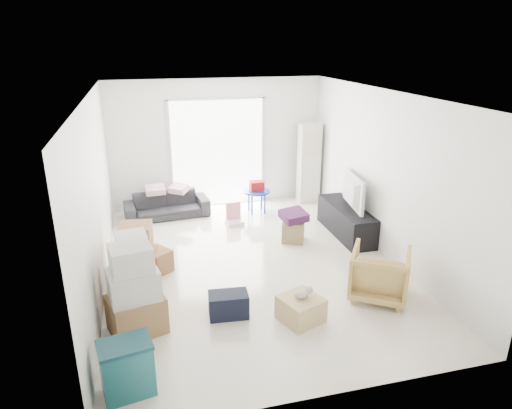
{
  "coord_description": "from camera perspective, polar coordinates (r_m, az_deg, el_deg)",
  "views": [
    {
      "loc": [
        -1.57,
        -6.42,
        3.44
      ],
      "look_at": [
        0.13,
        0.2,
        0.95
      ],
      "focal_mm": 32.0,
      "sensor_mm": 36.0,
      "label": 1
    }
  ],
  "objects": [
    {
      "name": "box_stack_c",
      "position": [
        7.24,
        -14.68,
        -5.57
      ],
      "size": [
        0.65,
        0.58,
        0.82
      ],
      "rotation": [
        0.0,
        0.0,
        -0.23
      ],
      "color": "olive",
      "rests_on": "room_shell"
    },
    {
      "name": "armchair",
      "position": [
        6.64,
        15.22,
        -8.07
      ],
      "size": [
        1.04,
        1.02,
        0.79
      ],
      "primitive_type": "imported",
      "rotation": [
        0.0,
        0.0,
        2.56
      ],
      "color": "tan",
      "rests_on": "room_shell"
    },
    {
      "name": "pillow_left",
      "position": [
        9.38,
        -12.56,
        2.65
      ],
      "size": [
        0.44,
        0.36,
        0.13
      ],
      "primitive_type": "cube",
      "rotation": [
        0.0,
        0.0,
        0.08
      ],
      "color": "#DFA3BB",
      "rests_on": "sofa"
    },
    {
      "name": "box_stack_a",
      "position": [
        5.84,
        -14.94,
        -10.78
      ],
      "size": [
        0.77,
        0.7,
        1.17
      ],
      "rotation": [
        0.0,
        0.0,
        0.22
      ],
      "color": "olive",
      "rests_on": "room_shell"
    },
    {
      "name": "loose_box",
      "position": [
        7.34,
        -12.54,
        -6.95
      ],
      "size": [
        0.59,
        0.59,
        0.35
      ],
      "primitive_type": "cube",
      "rotation": [
        0.0,
        0.0,
        0.6
      ],
      "color": "olive",
      "rests_on": "room_shell"
    },
    {
      "name": "box_stack_b",
      "position": [
        6.47,
        -14.91,
        -8.32
      ],
      "size": [
        0.61,
        0.61,
        1.03
      ],
      "rotation": [
        0.0,
        0.0,
        0.21
      ],
      "color": "olive",
      "rests_on": "room_shell"
    },
    {
      "name": "toy_walker",
      "position": [
        9.0,
        -2.74,
        -1.71
      ],
      "size": [
        0.34,
        0.31,
        0.42
      ],
      "rotation": [
        0.0,
        0.0,
        0.1
      ],
      "color": "silver",
      "rests_on": "room_shell"
    },
    {
      "name": "ac_tower",
      "position": [
        10.07,
        6.61,
        5.09
      ],
      "size": [
        0.45,
        0.3,
        1.75
      ],
      "primitive_type": "cube",
      "color": "beige",
      "rests_on": "room_shell"
    },
    {
      "name": "blanket",
      "position": [
        8.14,
        4.73,
        -1.62
      ],
      "size": [
        0.47,
        0.47,
        0.14
      ],
      "primitive_type": "cube",
      "rotation": [
        0.0,
        0.0,
        0.13
      ],
      "color": "#481C47",
      "rests_on": "ottoman"
    },
    {
      "name": "sofa",
      "position": [
        9.46,
        -11.11,
        0.4
      ],
      "size": [
        1.72,
        0.65,
        0.66
      ],
      "primitive_type": "imported",
      "rotation": [
        0.0,
        0.0,
        0.1
      ],
      "color": "#2B2B30",
      "rests_on": "room_shell"
    },
    {
      "name": "room_shell",
      "position": [
        6.94,
        -0.63,
        2.44
      ],
      "size": [
        4.98,
        6.48,
        3.18
      ],
      "color": "silver",
      "rests_on": "ground"
    },
    {
      "name": "sliding_door",
      "position": [
        9.78,
        -4.82,
        6.94
      ],
      "size": [
        2.1,
        0.04,
        2.33
      ],
      "color": "white",
      "rests_on": "room_shell"
    },
    {
      "name": "ottoman",
      "position": [
        8.24,
        4.68,
        -3.31
      ],
      "size": [
        0.5,
        0.5,
        0.38
      ],
      "primitive_type": "cube",
      "rotation": [
        0.0,
        0.0,
        -0.4
      ],
      "color": "olive",
      "rests_on": "room_shell"
    },
    {
      "name": "wood_crate",
      "position": [
        6.07,
        5.62,
        -12.85
      ],
      "size": [
        0.63,
        0.63,
        0.32
      ],
      "primitive_type": "cube",
      "rotation": [
        0.0,
        0.0,
        0.37
      ],
      "color": "#D3B97A",
      "rests_on": "room_shell"
    },
    {
      "name": "kids_table",
      "position": [
        9.48,
        0.09,
        1.83
      ],
      "size": [
        0.55,
        0.55,
        0.68
      ],
      "rotation": [
        0.0,
        0.0,
        -0.18
      ],
      "color": "#1130AE",
      "rests_on": "room_shell"
    },
    {
      "name": "duffel_bag",
      "position": [
        6.13,
        -3.45,
        -12.4
      ],
      "size": [
        0.54,
        0.35,
        0.33
      ],
      "primitive_type": "cube",
      "rotation": [
        0.0,
        0.0,
        -0.09
      ],
      "color": "black",
      "rests_on": "room_shell"
    },
    {
      "name": "plush_bunny",
      "position": [
        5.96,
        5.94,
        -10.96
      ],
      "size": [
        0.26,
        0.15,
        0.13
      ],
      "rotation": [
        0.0,
        0.0,
        -0.14
      ],
      "color": "#B2ADA8",
      "rests_on": "wood_crate"
    },
    {
      "name": "storage_bins",
      "position": [
        5.08,
        -15.83,
        -19.08
      ],
      "size": [
        0.58,
        0.46,
        0.6
      ],
      "rotation": [
        0.0,
        0.0,
        0.19
      ],
      "color": "#19575E",
      "rests_on": "room_shell"
    },
    {
      "name": "tv_console",
      "position": [
        8.62,
        11.19,
        -1.98
      ],
      "size": [
        0.49,
        1.62,
        0.54
      ],
      "primitive_type": "cube",
      "color": "black",
      "rests_on": "room_shell"
    },
    {
      "name": "pillow_right",
      "position": [
        9.36,
        -9.66,
        2.83
      ],
      "size": [
        0.5,
        0.49,
        0.13
      ],
      "primitive_type": "cube",
      "rotation": [
        0.0,
        0.0,
        -0.68
      ],
      "color": "#DFA3BB",
      "rests_on": "sofa"
    },
    {
      "name": "television",
      "position": [
        8.5,
        11.35,
        0.14
      ],
      "size": [
        0.75,
        1.12,
        0.14
      ],
      "primitive_type": "imported",
      "rotation": [
        0.0,
        0.0,
        1.42
      ],
      "color": "black",
      "rests_on": "tv_console"
    }
  ]
}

